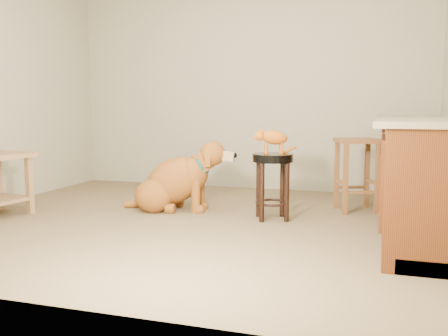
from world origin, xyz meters
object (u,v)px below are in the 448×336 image
(padded_stool, at_px, (273,173))
(wood_stool, at_px, (357,174))
(tabby_kitten, at_px, (272,138))
(golden_retriever, at_px, (176,182))

(padded_stool, xyz_separation_m, wood_stool, (0.72, 0.60, -0.06))
(padded_stool, height_order, tabby_kitten, tabby_kitten)
(golden_retriever, bearing_deg, padded_stool, -13.51)
(golden_retriever, distance_m, tabby_kitten, 1.11)
(tabby_kitten, bearing_deg, golden_retriever, 152.24)
(padded_stool, distance_m, wood_stool, 0.94)
(wood_stool, bearing_deg, padded_stool, -140.08)
(padded_stool, bearing_deg, tabby_kitten, -164.37)
(wood_stool, xyz_separation_m, golden_retriever, (-1.73, -0.49, -0.10))
(tabby_kitten, bearing_deg, wood_stool, 18.33)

